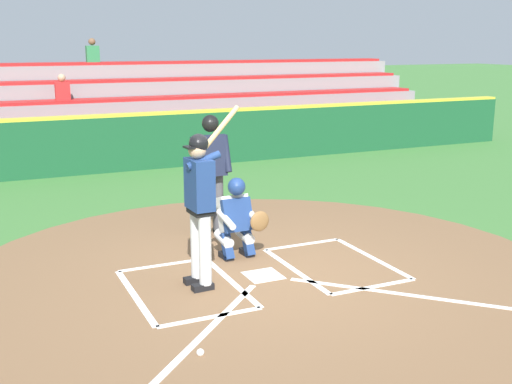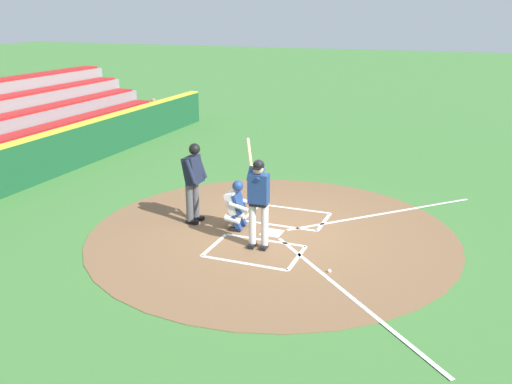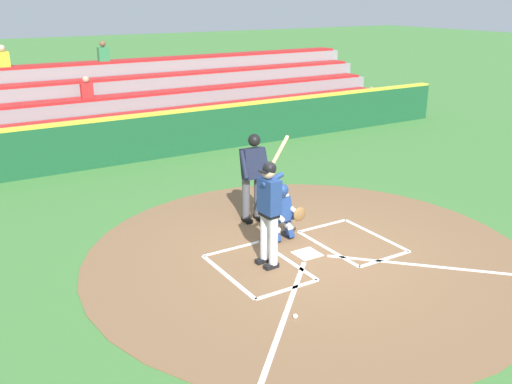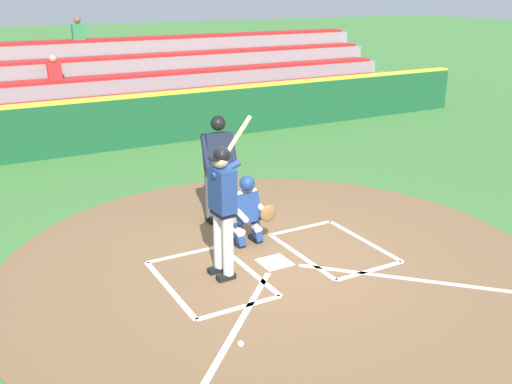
{
  "view_description": "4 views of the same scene",
  "coord_description": "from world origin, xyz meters",
  "px_view_note": "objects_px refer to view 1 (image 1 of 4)",
  "views": [
    {
      "loc": [
        3.21,
        6.85,
        2.91
      ],
      "look_at": [
        -0.41,
        -1.12,
        0.82
      ],
      "focal_mm": 44.39,
      "sensor_mm": 36.0,
      "label": 1
    },
    {
      "loc": [
        10.62,
        3.74,
        4.66
      ],
      "look_at": [
        0.55,
        -0.16,
        1.1
      ],
      "focal_mm": 38.89,
      "sensor_mm": 36.0,
      "label": 2
    },
    {
      "loc": [
        5.67,
        7.45,
        4.45
      ],
      "look_at": [
        0.32,
        -1.25,
        0.89
      ],
      "focal_mm": 39.77,
      "sensor_mm": 36.0,
      "label": 3
    },
    {
      "loc": [
        4.05,
        6.7,
        3.84
      ],
      "look_at": [
        0.25,
        -0.11,
        1.12
      ],
      "focal_mm": 41.32,
      "sensor_mm": 36.0,
      "label": 4
    }
  ],
  "objects_px": {
    "plate_umpire": "(210,167)",
    "baseball": "(200,352)",
    "catcher": "(237,216)",
    "batter": "(200,199)"
  },
  "relations": [
    {
      "from": "catcher",
      "to": "plate_umpire",
      "type": "xyz_separation_m",
      "value": [
        -0.01,
        -1.08,
        0.49
      ]
    },
    {
      "from": "catcher",
      "to": "plate_umpire",
      "type": "relative_size",
      "value": 0.61
    },
    {
      "from": "catcher",
      "to": "plate_umpire",
      "type": "distance_m",
      "value": 1.18
    },
    {
      "from": "plate_umpire",
      "to": "baseball",
      "type": "height_order",
      "value": "plate_umpire"
    },
    {
      "from": "batter",
      "to": "catcher",
      "type": "bearing_deg",
      "value": -135.21
    },
    {
      "from": "plate_umpire",
      "to": "baseball",
      "type": "xyz_separation_m",
      "value": [
        1.42,
        3.53,
        -1.04
      ]
    },
    {
      "from": "batter",
      "to": "catcher",
      "type": "relative_size",
      "value": 1.88
    },
    {
      "from": "catcher",
      "to": "plate_umpire",
      "type": "bearing_deg",
      "value": -90.75
    },
    {
      "from": "baseball",
      "to": "catcher",
      "type": "bearing_deg",
      "value": -119.91
    },
    {
      "from": "catcher",
      "to": "baseball",
      "type": "relative_size",
      "value": 15.27
    }
  ]
}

